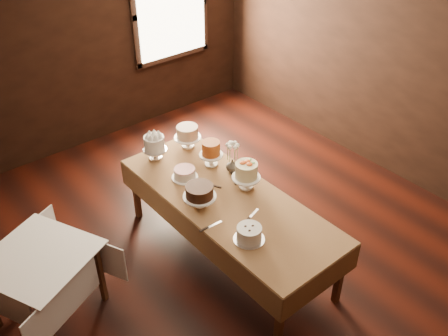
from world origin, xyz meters
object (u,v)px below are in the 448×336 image
at_px(cake_meringue, 155,148).
at_px(cake_swirl, 249,234).
at_px(cake_flowers, 246,177).
at_px(cake_server_a, 254,213).
at_px(cake_server_d, 233,175).
at_px(cake_lattice, 185,174).
at_px(cake_caramel, 211,155).
at_px(display_table, 228,202).
at_px(flower_vase, 232,166).
at_px(cake_chocolate, 200,196).
at_px(side_table, 39,263).
at_px(cake_server_c, 206,184).
at_px(cake_speckled, 188,137).
at_px(cake_server_e, 215,224).

relative_size(cake_meringue, cake_swirl, 1.00).
bearing_deg(cake_flowers, cake_server_a, -121.10).
bearing_deg(cake_server_d, cake_lattice, 85.18).
bearing_deg(cake_swirl, cake_caramel, 67.49).
height_order(display_table, flower_vase, flower_vase).
xyz_separation_m(cake_lattice, flower_vase, (0.45, -0.21, 0.02)).
bearing_deg(cake_meringue, display_table, -81.05).
xyz_separation_m(cake_meringue, cake_chocolate, (-0.11, -0.94, -0.02)).
bearing_deg(display_table, cake_server_d, 41.91).
distance_m(display_table, side_table, 1.79).
xyz_separation_m(cake_chocolate, cake_server_c, (0.25, 0.22, -0.10)).
relative_size(cake_meringue, cake_flowers, 0.93).
bearing_deg(cake_lattice, flower_vase, -25.40).
distance_m(side_table, cake_speckled, 2.07).
bearing_deg(cake_meringue, cake_swirl, -92.70).
distance_m(cake_meringue, cake_caramel, 0.62).
height_order(cake_meringue, cake_flowers, cake_flowers).
bearing_deg(cake_chocolate, cake_swirl, -86.81).
distance_m(cake_speckled, cake_lattice, 0.61).
bearing_deg(display_table, cake_flowers, 3.75).
distance_m(cake_swirl, cake_server_d, 0.97).
height_order(cake_meringue, cake_chocolate, cake_meringue).
bearing_deg(flower_vase, cake_flowers, -104.04).
bearing_deg(cake_meringue, cake_lattice, -86.35).
distance_m(cake_caramel, cake_flowers, 0.53).
bearing_deg(display_table, cake_caramel, 67.48).
relative_size(cake_lattice, cake_caramel, 1.05).
distance_m(cake_caramel, flower_vase, 0.26).
relative_size(display_table, cake_meringue, 8.81).
distance_m(side_table, cake_server_c, 1.72).
bearing_deg(cake_lattice, cake_flowers, -53.67).
height_order(cake_meringue, cake_server_c, cake_meringue).
xyz_separation_m(cake_server_a, flower_vase, (0.29, 0.65, 0.07)).
bearing_deg(side_table, cake_server_d, -5.73).
xyz_separation_m(cake_speckled, cake_server_d, (0.02, -0.75, -0.11)).
xyz_separation_m(cake_flowers, cake_server_e, (-0.59, -0.24, -0.12)).
height_order(cake_lattice, cake_flowers, cake_flowers).
height_order(display_table, cake_server_d, cake_server_d).
bearing_deg(cake_speckled, cake_caramel, -92.88).
relative_size(cake_caramel, cake_flowers, 0.98).
bearing_deg(cake_server_e, cake_swirl, -69.71).
distance_m(cake_meringue, cake_swirl, 1.60).
bearing_deg(cake_meringue, cake_server_d, -60.87).
distance_m(side_table, cake_server_d, 2.02).
xyz_separation_m(cake_server_a, cake_server_c, (-0.06, 0.64, 0.00)).
height_order(cake_flowers, cake_swirl, cake_flowers).
relative_size(cake_speckled, cake_lattice, 1.06).
height_order(display_table, cake_chocolate, cake_chocolate).
bearing_deg(cake_server_e, cake_lattice, 77.81).
xyz_separation_m(cake_speckled, cake_server_c, (-0.28, -0.69, -0.11)).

